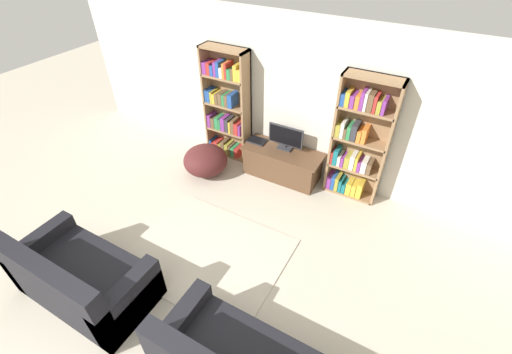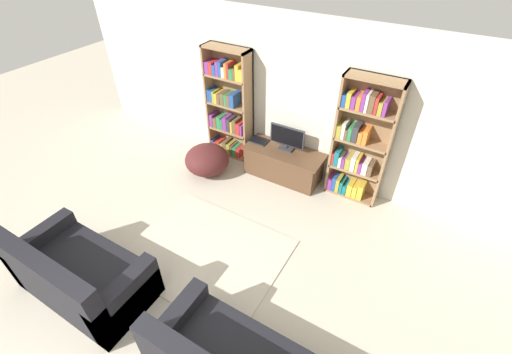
# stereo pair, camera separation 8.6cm
# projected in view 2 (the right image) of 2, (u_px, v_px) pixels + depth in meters

# --- Properties ---
(wall_back) EXTENTS (8.80, 0.06, 2.60)m
(wall_back) POSITION_uv_depth(u_px,v_px,m) (301.00, 101.00, 5.40)
(wall_back) COLOR silver
(wall_back) RESTS_ON ground_plane
(bookshelf_left) EXTENTS (0.82, 0.30, 2.00)m
(bookshelf_left) POSITION_uv_depth(u_px,v_px,m) (229.00, 106.00, 5.99)
(bookshelf_left) COLOR #93704C
(bookshelf_left) RESTS_ON ground_plane
(bookshelf_right) EXTENTS (0.82, 0.30, 2.00)m
(bookshelf_right) POSITION_uv_depth(u_px,v_px,m) (359.00, 144.00, 5.08)
(bookshelf_right) COLOR #93704C
(bookshelf_right) RESTS_ON ground_plane
(tv_stand) EXTENTS (1.35, 0.55, 0.53)m
(tv_stand) POSITION_uv_depth(u_px,v_px,m) (283.00, 164.00, 5.85)
(tv_stand) COLOR brown
(tv_stand) RESTS_ON ground_plane
(television) EXTENTS (0.60, 0.16, 0.42)m
(television) POSITION_uv_depth(u_px,v_px,m) (287.00, 138.00, 5.60)
(television) COLOR #2D2D33
(television) RESTS_ON tv_stand
(laptop) EXTENTS (0.32, 0.22, 0.03)m
(laptop) POSITION_uv_depth(u_px,v_px,m) (259.00, 141.00, 5.91)
(laptop) COLOR #28282D
(laptop) RESTS_ON tv_stand
(area_rug) EXTENTS (2.01, 1.64, 0.02)m
(area_rug) POSITION_uv_depth(u_px,v_px,m) (207.00, 253.00, 4.68)
(area_rug) COLOR beige
(area_rug) RESTS_ON ground_plane
(couch_left_sectional) EXTENTS (1.63, 0.88, 0.95)m
(couch_left_sectional) POSITION_uv_depth(u_px,v_px,m) (80.00, 276.00, 4.03)
(couch_left_sectional) COLOR black
(couch_left_sectional) RESTS_ON ground_plane
(beanbag_ottoman) EXTENTS (0.77, 0.77, 0.50)m
(beanbag_ottoman) POSITION_uv_depth(u_px,v_px,m) (207.00, 160.00, 5.96)
(beanbag_ottoman) COLOR #4C1E1E
(beanbag_ottoman) RESTS_ON ground_plane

